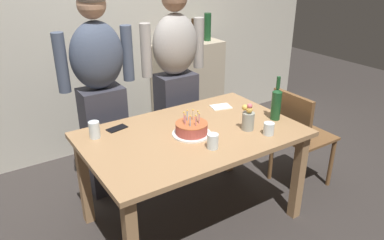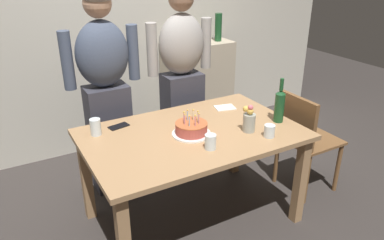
# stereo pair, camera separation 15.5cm
# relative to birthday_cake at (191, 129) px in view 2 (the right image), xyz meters

# --- Properties ---
(ground_plane) EXTENTS (10.00, 10.00, 0.00)m
(ground_plane) POSITION_rel_birthday_cake_xyz_m (0.02, 0.03, -0.78)
(ground_plane) COLOR #332D2B
(back_wall) EXTENTS (5.20, 0.10, 2.60)m
(back_wall) POSITION_rel_birthday_cake_xyz_m (0.02, 1.58, 0.52)
(back_wall) COLOR beige
(back_wall) RESTS_ON ground_plane
(dining_table) EXTENTS (1.50, 0.96, 0.74)m
(dining_table) POSITION_rel_birthday_cake_xyz_m (0.02, 0.03, -0.14)
(dining_table) COLOR #A37A51
(dining_table) RESTS_ON ground_plane
(birthday_cake) EXTENTS (0.27, 0.27, 0.17)m
(birthday_cake) POSITION_rel_birthday_cake_xyz_m (0.00, 0.00, 0.00)
(birthday_cake) COLOR white
(birthday_cake) RESTS_ON dining_table
(water_glass_near) EXTENTS (0.07, 0.07, 0.12)m
(water_glass_near) POSITION_rel_birthday_cake_xyz_m (-0.57, 0.32, 0.02)
(water_glass_near) COLOR silver
(water_glass_near) RESTS_ON dining_table
(water_glass_far) EXTENTS (0.07, 0.07, 0.09)m
(water_glass_far) POSITION_rel_birthday_cake_xyz_m (0.45, -0.29, 0.00)
(water_glass_far) COLOR silver
(water_glass_far) RESTS_ON dining_table
(water_glass_side) EXTENTS (0.07, 0.07, 0.10)m
(water_glass_side) POSITION_rel_birthday_cake_xyz_m (0.01, -0.24, 0.01)
(water_glass_side) COLOR silver
(water_glass_side) RESTS_ON dining_table
(wine_bottle) EXTENTS (0.07, 0.07, 0.33)m
(wine_bottle) POSITION_rel_birthday_cake_xyz_m (0.67, -0.12, 0.09)
(wine_bottle) COLOR #194723
(wine_bottle) RESTS_ON dining_table
(cell_phone) EXTENTS (0.16, 0.10, 0.01)m
(cell_phone) POSITION_rel_birthday_cake_xyz_m (-0.39, 0.37, -0.04)
(cell_phone) COLOR black
(cell_phone) RESTS_ON dining_table
(napkin_stack) EXTENTS (0.18, 0.15, 0.01)m
(napkin_stack) POSITION_rel_birthday_cake_xyz_m (0.47, 0.29, -0.04)
(napkin_stack) COLOR white
(napkin_stack) RESTS_ON dining_table
(flower_vase) EXTENTS (0.09, 0.09, 0.20)m
(flower_vase) POSITION_rel_birthday_cake_xyz_m (0.38, -0.15, 0.04)
(flower_vase) COLOR #999E93
(flower_vase) RESTS_ON dining_table
(person_man_bearded) EXTENTS (0.61, 0.27, 1.66)m
(person_man_bearded) POSITION_rel_birthday_cake_xyz_m (-0.35, 0.77, 0.09)
(person_man_bearded) COLOR #33333D
(person_man_bearded) RESTS_ON ground_plane
(person_woman_cardigan) EXTENTS (0.61, 0.27, 1.66)m
(person_woman_cardigan) POSITION_rel_birthday_cake_xyz_m (0.34, 0.77, 0.09)
(person_woman_cardigan) COLOR #33333D
(person_woman_cardigan) RESTS_ON ground_plane
(dining_chair) EXTENTS (0.42, 0.42, 0.87)m
(dining_chair) POSITION_rel_birthday_cake_xyz_m (1.01, -0.07, -0.27)
(dining_chair) COLOR brown
(dining_chair) RESTS_ON ground_plane
(shelf_cabinet) EXTENTS (0.77, 0.30, 1.31)m
(shelf_cabinet) POSITION_rel_birthday_cake_xyz_m (0.85, 1.36, -0.26)
(shelf_cabinet) COLOR tan
(shelf_cabinet) RESTS_ON ground_plane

